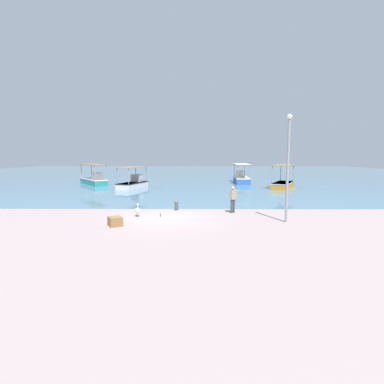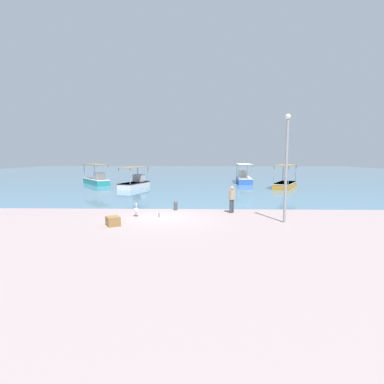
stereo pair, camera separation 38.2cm
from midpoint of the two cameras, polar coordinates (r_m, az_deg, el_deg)
The scene contains 12 objects.
ground at distance 17.42m, azimuth -5.62°, elevation -4.98°, with size 120.00×120.00×0.00m, color gray.
harbor_water at distance 65.08m, azimuth -1.09°, elevation 3.67°, with size 110.00×90.00×0.00m, color teal.
fishing_boat_far_right at distance 35.47m, azimuth 16.65°, elevation 1.59°, with size 3.96×5.56×2.60m.
fishing_boat_near_left at distance 34.16m, azimuth -11.46°, elevation 1.68°, with size 2.90×4.99×2.37m.
fishing_boat_near_right at distance 40.08m, azimuth -18.46°, elevation 2.22°, with size 5.06×6.16×2.57m.
fishing_boat_outer at distance 41.41m, azimuth 9.09°, elevation 2.67°, with size 2.24×6.93×2.54m.
pelican at distance 18.08m, azimuth -10.94°, elevation -3.42°, with size 0.42×0.80×0.80m.
lamp_post at distance 16.70m, azimuth 17.19°, elevation 5.42°, with size 0.28×0.28×5.74m.
mooring_bollard at distance 19.86m, azimuth -3.54°, elevation -2.51°, with size 0.25×0.25×0.63m.
fisherman_standing at distance 18.99m, azimuth 7.21°, elevation -1.24°, with size 0.44×0.43×1.69m.
cargo_crate at distance 15.92m, azimuth -15.10°, elevation -5.43°, with size 0.73×0.62×0.47m, color olive.
glass_bottle at distance 17.78m, azimuth -6.64°, elevation -4.40°, with size 0.07×0.07×0.27m.
Camera 1 is at (1.67, -16.96, 3.54)m, focal length 28.00 mm.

